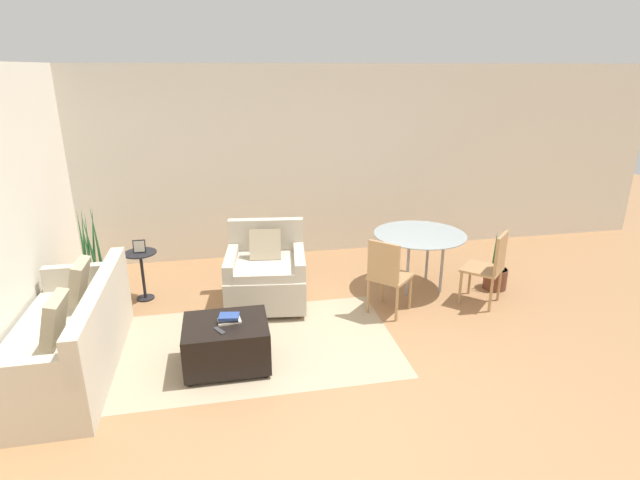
# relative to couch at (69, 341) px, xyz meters

# --- Properties ---
(ground_plane) EXTENTS (20.00, 20.00, 0.00)m
(ground_plane) POSITION_rel_couch_xyz_m (2.32, -0.82, -0.30)
(ground_plane) COLOR #A3754C
(wall_back) EXTENTS (12.00, 0.06, 2.75)m
(wall_back) POSITION_rel_couch_xyz_m (2.32, 2.73, 1.07)
(wall_back) COLOR white
(wall_back) RESTS_ON ground_plane
(wall_left) EXTENTS (0.06, 12.00, 2.75)m
(wall_left) POSITION_rel_couch_xyz_m (-0.56, 0.68, 1.07)
(wall_left) COLOR white
(wall_left) RESTS_ON ground_plane
(area_rug) EXTENTS (2.93, 1.76, 0.01)m
(area_rug) POSITION_rel_couch_xyz_m (1.68, 0.11, -0.30)
(area_rug) COLOR tan
(area_rug) RESTS_ON ground_plane
(couch) EXTENTS (0.88, 2.01, 0.92)m
(couch) POSITION_rel_couch_xyz_m (0.00, 0.00, 0.00)
(couch) COLOR beige
(couch) RESTS_ON ground_plane
(armchair) EXTENTS (1.02, 1.04, 0.94)m
(armchair) POSITION_rel_couch_xyz_m (1.93, 1.07, 0.07)
(armchair) COLOR beige
(armchair) RESTS_ON ground_plane
(ottoman) EXTENTS (0.78, 0.63, 0.45)m
(ottoman) POSITION_rel_couch_xyz_m (1.43, -0.21, -0.06)
(ottoman) COLOR black
(ottoman) RESTS_ON ground_plane
(book_stack) EXTENTS (0.22, 0.17, 0.07)m
(book_stack) POSITION_rel_couch_xyz_m (1.47, -0.19, 0.18)
(book_stack) COLOR beige
(book_stack) RESTS_ON ottoman
(tv_remote_primary) EXTENTS (0.11, 0.15, 0.01)m
(tv_remote_primary) POSITION_rel_couch_xyz_m (1.38, -0.35, 0.16)
(tv_remote_primary) COLOR #333338
(tv_remote_primary) RESTS_ON ottoman
(potted_plant) EXTENTS (0.42, 0.42, 1.27)m
(potted_plant) POSITION_rel_couch_xyz_m (-0.07, 1.40, -0.04)
(potted_plant) COLOR #333338
(potted_plant) RESTS_ON ground_plane
(side_table) EXTENTS (0.38, 0.38, 0.61)m
(side_table) POSITION_rel_couch_xyz_m (0.47, 1.46, 0.12)
(side_table) COLOR black
(side_table) RESTS_ON ground_plane
(picture_frame) EXTENTS (0.14, 0.06, 0.15)m
(picture_frame) POSITION_rel_couch_xyz_m (0.47, 1.46, 0.38)
(picture_frame) COLOR black
(picture_frame) RESTS_ON side_table
(dining_table) EXTENTS (1.15, 1.15, 0.73)m
(dining_table) POSITION_rel_couch_xyz_m (3.87, 1.14, 0.35)
(dining_table) COLOR #99A8AD
(dining_table) RESTS_ON ground_plane
(dining_chair_near_left) EXTENTS (0.59, 0.59, 0.90)m
(dining_chair_near_left) POSITION_rel_couch_xyz_m (3.24, 0.50, 0.22)
(dining_chair_near_left) COLOR tan
(dining_chair_near_left) RESTS_ON ground_plane
(dining_chair_near_right) EXTENTS (0.59, 0.59, 0.90)m
(dining_chair_near_right) POSITION_rel_couch_xyz_m (4.50, 0.50, 0.22)
(dining_chair_near_right) COLOR tan
(dining_chair_near_right) RESTS_ON ground_plane
(potted_plant_small) EXTENTS (0.29, 0.29, 0.76)m
(potted_plant_small) POSITION_rel_couch_xyz_m (4.84, 0.91, -0.11)
(potted_plant_small) COLOR brown
(potted_plant_small) RESTS_ON ground_plane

